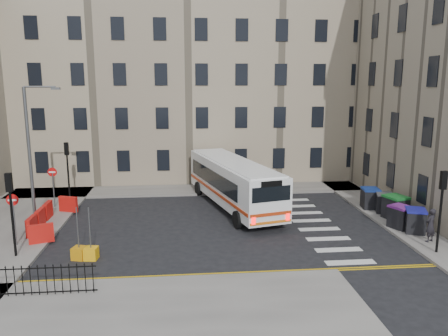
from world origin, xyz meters
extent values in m
plane|color=black|center=(0.00, 0.00, 0.00)|extent=(120.00, 120.00, 0.00)
cube|color=slate|center=(-6.00, 8.60, 0.07)|extent=(36.00, 3.20, 0.15)
cube|color=slate|center=(9.00, 4.00, 0.07)|extent=(2.40, 26.00, 0.15)
cube|color=slate|center=(-14.00, 1.00, 0.07)|extent=(6.00, 22.00, 0.15)
cube|color=slate|center=(-7.00, -10.00, 0.07)|extent=(20.00, 6.00, 0.15)
cube|color=tan|center=(-7.00, 15.50, 8.00)|extent=(38.00, 10.50, 16.00)
cylinder|color=black|center=(8.60, -5.50, 1.75)|extent=(0.12, 0.12, 3.20)
cube|color=black|center=(8.60, -5.50, 3.80)|extent=(0.28, 0.22, 0.90)
cylinder|color=black|center=(-12.00, 6.50, 1.75)|extent=(0.12, 0.12, 3.20)
cube|color=black|center=(-12.00, 6.50, 3.80)|extent=(0.28, 0.22, 0.90)
cylinder|color=black|center=(-12.00, -4.00, 1.75)|extent=(0.12, 0.12, 3.20)
cube|color=black|center=(-12.00, -4.00, 3.80)|extent=(0.28, 0.22, 0.90)
cylinder|color=#595B5E|center=(-13.00, 2.00, 4.15)|extent=(0.20, 0.20, 8.00)
cube|color=#595B5E|center=(-13.00, 2.00, 8.22)|extent=(0.50, 0.22, 0.14)
cylinder|color=#595B5E|center=(-12.50, 4.50, 1.35)|extent=(0.08, 0.08, 2.40)
cube|color=red|center=(-12.50, 4.50, 2.85)|extent=(0.60, 0.04, 0.60)
cylinder|color=#595B5E|center=(-12.50, -2.50, 1.35)|extent=(0.08, 0.08, 2.40)
cube|color=red|center=(-12.50, -2.50, 2.85)|extent=(0.60, 0.04, 0.60)
cube|color=red|center=(-12.20, -1.00, 0.65)|extent=(0.25, 1.25, 1.00)
cube|color=red|center=(-12.20, 0.50, 0.65)|extent=(0.25, 1.25, 1.00)
cube|color=red|center=(-12.20, 2.00, 0.65)|extent=(0.25, 1.25, 1.00)
cube|color=red|center=(-11.30, 3.30, 0.65)|extent=(1.26, 0.66, 1.00)
cube|color=red|center=(-11.30, -2.30, 0.65)|extent=(1.26, 0.66, 1.00)
cube|color=white|center=(-0.48, 3.71, 1.85)|extent=(5.44, 11.89, 2.64)
cube|color=black|center=(-1.89, 3.89, 2.06)|extent=(2.37, 9.00, 1.05)
cube|color=black|center=(0.68, 4.55, 2.06)|extent=(2.37, 9.00, 1.05)
cube|color=black|center=(-1.92, 9.34, 2.11)|extent=(2.26, 0.64, 1.16)
cube|color=black|center=(0.97, -1.91, 2.37)|extent=(2.26, 0.64, 0.84)
cube|color=#AF300F|center=(-1.77, 3.38, 1.21)|extent=(2.88, 11.04, 0.19)
cube|color=#AF300F|center=(0.82, 4.04, 1.21)|extent=(2.88, 11.04, 0.19)
cube|color=#FF0C0C|center=(-0.05, -2.19, 0.95)|extent=(0.24, 0.11, 0.42)
cube|color=#FF0C0C|center=(2.00, -1.66, 0.95)|extent=(0.24, 0.11, 0.42)
cylinder|color=black|center=(-2.72, 7.16, 0.53)|extent=(0.55, 1.09, 1.05)
cylinder|color=black|center=(-0.17, 7.82, 0.53)|extent=(0.55, 1.09, 1.05)
cylinder|color=black|center=(-0.73, -0.60, 0.53)|extent=(0.55, 1.09, 1.05)
cylinder|color=black|center=(1.83, 0.06, 0.53)|extent=(0.55, 1.09, 1.05)
cube|color=black|center=(9.02, -2.60, 0.76)|extent=(1.35, 1.44, 1.22)
cube|color=navy|center=(9.02, -2.60, 1.43)|extent=(1.41, 1.51, 0.13)
cube|color=black|center=(8.58, -1.83, 0.74)|extent=(1.36, 1.44, 1.18)
cube|color=#692078|center=(8.58, -1.83, 1.39)|extent=(1.43, 1.50, 0.12)
cube|color=black|center=(9.09, -0.16, 0.81)|extent=(1.39, 1.51, 1.31)
cube|color=#166625|center=(9.09, -0.16, 1.53)|extent=(1.46, 1.58, 0.14)
cube|color=black|center=(9.02, 1.21, 0.73)|extent=(1.25, 1.35, 1.16)
cube|color=#3D3D40|center=(9.02, 1.21, 1.37)|extent=(1.32, 1.41, 0.12)
cube|color=black|center=(8.54, 2.23, 0.76)|extent=(1.16, 1.30, 1.22)
cube|color=navy|center=(8.54, 2.23, 1.44)|extent=(1.22, 1.36, 0.13)
imported|color=black|center=(9.03, -4.11, 1.06)|extent=(0.79, 0.69, 1.81)
cube|color=#F9AC0D|center=(-8.34, -4.43, 0.30)|extent=(0.67, 0.67, 0.60)
cube|color=orange|center=(-8.92, -4.34, 0.30)|extent=(0.74, 0.74, 0.60)
camera|label=1|loc=(-3.85, -24.81, 8.44)|focal=35.00mm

